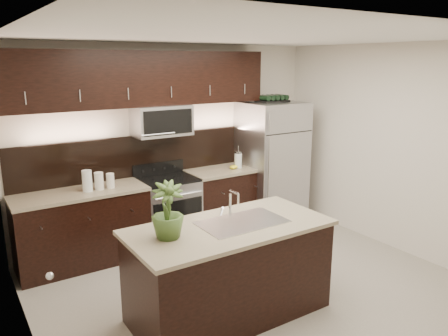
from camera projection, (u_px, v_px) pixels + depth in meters
name	position (u px, v px, depth m)	size (l,w,h in m)	color
ground	(256.00, 289.00, 4.85)	(4.50, 4.50, 0.00)	gray
room_walls	(253.00, 140.00, 4.36)	(4.52, 4.02, 2.71)	beige
counter_run	(154.00, 213.00, 5.88)	(3.51, 0.65, 0.94)	black
upper_fixtures	(147.00, 87.00, 5.61)	(3.49, 0.40, 1.66)	black
island	(229.00, 270.00, 4.28)	(1.96, 0.96, 0.94)	black
sink_faucet	(241.00, 220.00, 4.25)	(0.84, 0.50, 0.28)	silver
refrigerator	(271.00, 163.00, 6.75)	(0.90, 0.81, 1.87)	#B2B2B7
wine_rack	(272.00, 99.00, 6.51)	(0.46, 0.29, 0.11)	black
plant	(167.00, 211.00, 3.82)	(0.29, 0.29, 0.51)	#354F1F
canisters	(96.00, 181.00, 5.29)	(0.39, 0.12, 0.26)	silver
french_press	(238.00, 160.00, 6.40)	(0.11, 0.11, 0.32)	silver
bananas	(232.00, 167.00, 6.33)	(0.16, 0.12, 0.05)	yellow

